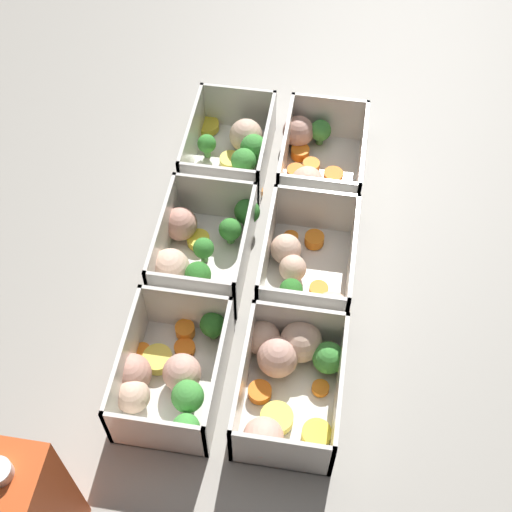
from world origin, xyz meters
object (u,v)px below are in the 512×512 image
at_px(container_near_left, 287,376).
at_px(container_far_left, 168,376).
at_px(container_far_center, 199,252).
at_px(juice_carton, 29,508).
at_px(container_near_right, 314,157).
at_px(container_near_center, 307,271).
at_px(container_far_right, 235,150).

xyz_separation_m(container_near_left, container_far_left, (-0.02, 0.14, 0.00)).
height_order(container_far_center, juice_carton, juice_carton).
height_order(container_near_right, juice_carton, juice_carton).
xyz_separation_m(container_near_right, juice_carton, (-0.57, 0.22, 0.07)).
bearing_deg(container_near_center, container_far_left, 140.55).
xyz_separation_m(container_near_left, container_near_right, (0.36, 0.01, -0.00)).
height_order(container_far_center, container_far_right, same).
bearing_deg(container_near_right, container_far_center, 146.12).
distance_m(container_far_left, container_far_right, 0.38).
relative_size(container_near_center, container_far_center, 0.97).
bearing_deg(container_far_left, container_far_center, 0.13).
xyz_separation_m(container_near_center, container_far_right, (0.20, 0.13, 0.00)).
height_order(container_near_center, container_far_center, same).
distance_m(container_near_center, container_far_left, 0.23).
bearing_deg(container_near_left, container_near_center, -2.18).
bearing_deg(container_near_left, container_far_right, 19.36).
bearing_deg(juice_carton, container_far_right, -9.89).
xyz_separation_m(container_near_right, container_far_left, (-0.38, 0.13, 0.00)).
height_order(container_near_left, container_far_left, same).
distance_m(container_near_left, container_far_center, 0.21).
height_order(container_near_left, container_near_center, same).
xyz_separation_m(container_far_center, juice_carton, (-0.37, 0.08, 0.07)).
bearing_deg(container_near_left, container_far_center, 40.79).
bearing_deg(container_far_center, container_far_right, -4.32).
distance_m(container_near_center, juice_carton, 0.44).
bearing_deg(container_near_right, container_far_left, 160.86).
relative_size(container_near_center, container_far_left, 1.04).
distance_m(container_near_right, container_far_left, 0.40).
relative_size(container_near_left, container_far_right, 1.04).
xyz_separation_m(container_far_left, container_far_right, (0.38, -0.01, 0.00)).
height_order(container_far_left, container_far_center, same).
bearing_deg(container_near_center, container_near_left, 177.82).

